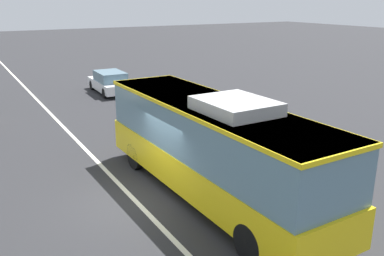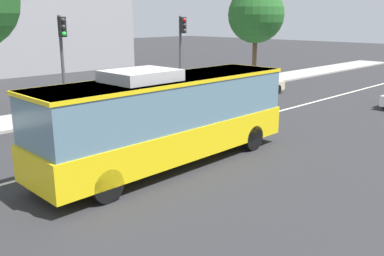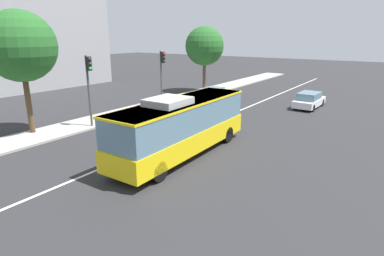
% 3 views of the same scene
% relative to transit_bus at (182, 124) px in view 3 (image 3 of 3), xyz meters
% --- Properties ---
extents(ground_plane, '(160.00, 160.00, 0.00)m').
position_rel_transit_bus_xyz_m(ground_plane, '(0.90, 2.23, -1.81)').
color(ground_plane, '#28282B').
extents(sidewalk_kerb, '(80.00, 3.16, 0.14)m').
position_rel_transit_bus_xyz_m(sidewalk_kerb, '(0.90, 9.83, -1.74)').
color(sidewalk_kerb, '#9E9B93').
rests_on(sidewalk_kerb, ground_plane).
extents(lane_centre_line, '(76.00, 0.16, 0.01)m').
position_rel_transit_bus_xyz_m(lane_centre_line, '(0.90, 2.23, -1.80)').
color(lane_centre_line, silver).
rests_on(lane_centre_line, ground_plane).
extents(transit_bus, '(10.04, 2.67, 3.46)m').
position_rel_transit_bus_xyz_m(transit_bus, '(0.00, 0.00, 0.00)').
color(transit_bus, yellow).
rests_on(transit_bus, ground_plane).
extents(sedan_white, '(4.55, 1.94, 1.46)m').
position_rel_transit_bus_xyz_m(sedan_white, '(16.59, -2.52, -1.09)').
color(sedan_white, white).
rests_on(sedan_white, ground_plane).
extents(sedan_beige, '(4.50, 1.82, 1.46)m').
position_rel_transit_bus_xyz_m(sedan_beige, '(13.34, 6.29, -1.09)').
color(sedan_beige, '#C6B793').
rests_on(sedan_beige, ground_plane).
extents(traffic_light_near_corner, '(0.34, 0.62, 5.20)m').
position_rel_transit_bus_xyz_m(traffic_light_near_corner, '(8.67, 8.61, 1.75)').
color(traffic_light_near_corner, '#47474C').
rests_on(traffic_light_near_corner, ground_plane).
extents(traffic_light_mid_block, '(0.34, 0.62, 5.20)m').
position_rel_transit_bus_xyz_m(traffic_light_mid_block, '(0.68, 8.62, 1.75)').
color(traffic_light_mid_block, '#47474C').
rests_on(traffic_light_mid_block, ground_plane).
extents(street_tree_kerbside_left, '(4.47, 4.47, 7.58)m').
position_rel_transit_bus_xyz_m(street_tree_kerbside_left, '(18.33, 10.27, 3.52)').
color(street_tree_kerbside_left, '#4C3823').
rests_on(street_tree_kerbside_left, ground_plane).
extents(street_tree_kerbside_centre, '(4.54, 4.54, 8.13)m').
position_rel_transit_bus_xyz_m(street_tree_kerbside_centre, '(-2.70, 10.77, 4.03)').
color(street_tree_kerbside_centre, '#4C3823').
rests_on(street_tree_kerbside_centre, ground_plane).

